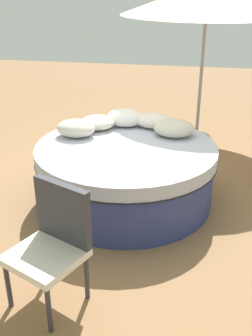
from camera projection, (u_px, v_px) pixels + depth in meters
ground_plane at (126, 199)px, 4.73m from camera, size 16.00×16.00×0.00m
round_bed at (126, 173)px, 4.58m from camera, size 2.02×2.02×0.68m
throw_pillow_0 at (174, 128)px, 4.67m from camera, size 0.48×0.40×0.19m
throw_pillow_1 at (154, 120)px, 4.93m from camera, size 0.45×0.33×0.18m
throw_pillow_2 at (125, 118)px, 4.98m from camera, size 0.45×0.34×0.22m
throw_pillow_3 at (98, 122)px, 4.89m from camera, size 0.41×0.36×0.17m
throw_pillow_4 at (76, 128)px, 4.65m from camera, size 0.45×0.34×0.20m
patio_chair at (54, 238)px, 3.08m from camera, size 0.68×0.67×0.98m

